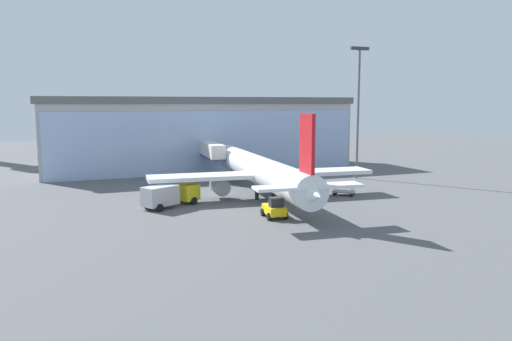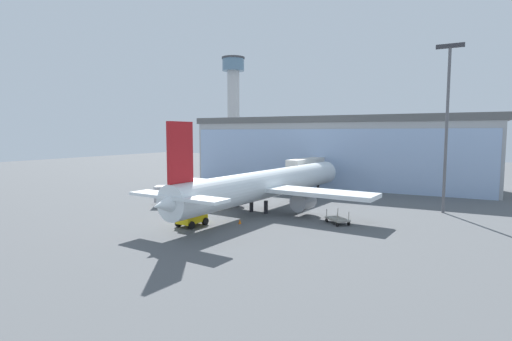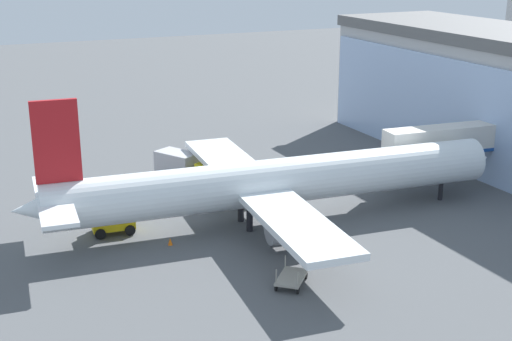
{
  "view_description": "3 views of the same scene",
  "coord_description": "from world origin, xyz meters",
  "px_view_note": "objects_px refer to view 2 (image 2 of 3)",
  "views": [
    {
      "loc": [
        -22.63,
        -54.76,
        12.12
      ],
      "look_at": [
        0.03,
        5.84,
        3.3
      ],
      "focal_mm": 35.0,
      "sensor_mm": 36.0,
      "label": 1
    },
    {
      "loc": [
        23.95,
        -40.54,
        9.98
      ],
      "look_at": [
        -2.47,
        7.02,
        4.87
      ],
      "focal_mm": 28.0,
      "sensor_mm": 36.0,
      "label": 2
    },
    {
      "loc": [
        48.23,
        -17.43,
        21.09
      ],
      "look_at": [
        -1.58,
        4.64,
        3.85
      ],
      "focal_mm": 50.0,
      "sensor_mm": 36.0,
      "label": 3
    }
  ],
  "objects_px": {
    "control_tower": "(233,100)",
    "catering_truck": "(180,194)",
    "baggage_cart": "(337,219)",
    "safety_cone_wingtip": "(164,201)",
    "pushback_tug": "(191,217)",
    "safety_cone_nose": "(240,221)",
    "jet_bridge": "(312,166)",
    "apron_light_mast": "(447,115)",
    "airplane": "(267,184)"
  },
  "relations": [
    {
      "from": "apron_light_mast",
      "to": "baggage_cart",
      "type": "distance_m",
      "value": 19.7
    },
    {
      "from": "jet_bridge",
      "to": "safety_cone_nose",
      "type": "xyz_separation_m",
      "value": [
        2.53,
        -28.26,
        -4.06
      ]
    },
    {
      "from": "baggage_cart",
      "to": "safety_cone_nose",
      "type": "distance_m",
      "value": 10.79
    },
    {
      "from": "apron_light_mast",
      "to": "pushback_tug",
      "type": "relative_size",
      "value": 6.27
    },
    {
      "from": "control_tower",
      "to": "catering_truck",
      "type": "distance_m",
      "value": 85.85
    },
    {
      "from": "control_tower",
      "to": "pushback_tug",
      "type": "height_order",
      "value": "control_tower"
    },
    {
      "from": "control_tower",
      "to": "pushback_tug",
      "type": "bearing_deg",
      "value": -60.49
    },
    {
      "from": "jet_bridge",
      "to": "control_tower",
      "type": "height_order",
      "value": "control_tower"
    },
    {
      "from": "jet_bridge",
      "to": "catering_truck",
      "type": "xyz_separation_m",
      "value": [
        -10.92,
        -22.28,
        -2.86
      ]
    },
    {
      "from": "pushback_tug",
      "to": "safety_cone_wingtip",
      "type": "xyz_separation_m",
      "value": [
        -12.13,
        9.2,
        -0.7
      ]
    },
    {
      "from": "pushback_tug",
      "to": "apron_light_mast",
      "type": "bearing_deg",
      "value": -43.56
    },
    {
      "from": "jet_bridge",
      "to": "safety_cone_nose",
      "type": "bearing_deg",
      "value": -170.56
    },
    {
      "from": "jet_bridge",
      "to": "pushback_tug",
      "type": "distance_m",
      "value": 31.88
    },
    {
      "from": "airplane",
      "to": "safety_cone_nose",
      "type": "distance_m",
      "value": 9.23
    },
    {
      "from": "pushback_tug",
      "to": "safety_cone_nose",
      "type": "distance_m",
      "value": 5.34
    },
    {
      "from": "pushback_tug",
      "to": "safety_cone_wingtip",
      "type": "relative_size",
      "value": 6.03
    },
    {
      "from": "safety_cone_nose",
      "to": "pushback_tug",
      "type": "bearing_deg",
      "value": -140.02
    },
    {
      "from": "jet_bridge",
      "to": "pushback_tug",
      "type": "relative_size",
      "value": 4.48
    },
    {
      "from": "control_tower",
      "to": "safety_cone_nose",
      "type": "xyz_separation_m",
      "value": [
        51.45,
        -80.33,
        -21.18
      ]
    },
    {
      "from": "safety_cone_nose",
      "to": "catering_truck",
      "type": "bearing_deg",
      "value": 156.02
    },
    {
      "from": "safety_cone_wingtip",
      "to": "apron_light_mast",
      "type": "bearing_deg",
      "value": 18.8
    },
    {
      "from": "safety_cone_wingtip",
      "to": "control_tower",
      "type": "bearing_deg",
      "value": 115.32
    },
    {
      "from": "control_tower",
      "to": "baggage_cart",
      "type": "height_order",
      "value": "control_tower"
    },
    {
      "from": "control_tower",
      "to": "airplane",
      "type": "xyz_separation_m",
      "value": [
        50.39,
        -71.69,
        -18.1
      ]
    },
    {
      "from": "control_tower",
      "to": "safety_cone_wingtip",
      "type": "distance_m",
      "value": 85.13
    },
    {
      "from": "jet_bridge",
      "to": "pushback_tug",
      "type": "bearing_deg",
      "value": -178.43
    },
    {
      "from": "safety_cone_nose",
      "to": "airplane",
      "type": "bearing_deg",
      "value": 96.97
    },
    {
      "from": "apron_light_mast",
      "to": "baggage_cart",
      "type": "relative_size",
      "value": 6.57
    },
    {
      "from": "airplane",
      "to": "baggage_cart",
      "type": "bearing_deg",
      "value": -103.65
    },
    {
      "from": "apron_light_mast",
      "to": "catering_truck",
      "type": "distance_m",
      "value": 36.27
    },
    {
      "from": "airplane",
      "to": "safety_cone_wingtip",
      "type": "relative_size",
      "value": 72.41
    },
    {
      "from": "safety_cone_wingtip",
      "to": "baggage_cart",
      "type": "bearing_deg",
      "value": -1.18
    },
    {
      "from": "airplane",
      "to": "safety_cone_wingtip",
      "type": "height_order",
      "value": "airplane"
    },
    {
      "from": "jet_bridge",
      "to": "airplane",
      "type": "bearing_deg",
      "value": -171.38
    },
    {
      "from": "catering_truck",
      "to": "baggage_cart",
      "type": "bearing_deg",
      "value": -31.29
    },
    {
      "from": "catering_truck",
      "to": "safety_cone_nose",
      "type": "xyz_separation_m",
      "value": [
        13.45,
        -5.98,
        -1.19
      ]
    },
    {
      "from": "baggage_cart",
      "to": "apron_light_mast",
      "type": "bearing_deg",
      "value": -86.66
    },
    {
      "from": "baggage_cart",
      "to": "pushback_tug",
      "type": "relative_size",
      "value": 0.95
    },
    {
      "from": "airplane",
      "to": "safety_cone_nose",
      "type": "bearing_deg",
      "value": -168.82
    },
    {
      "from": "pushback_tug",
      "to": "jet_bridge",
      "type": "bearing_deg",
      "value": 1.19
    },
    {
      "from": "control_tower",
      "to": "safety_cone_nose",
      "type": "relative_size",
      "value": 64.91
    },
    {
      "from": "catering_truck",
      "to": "safety_cone_wingtip",
      "type": "height_order",
      "value": "catering_truck"
    },
    {
      "from": "control_tower",
      "to": "apron_light_mast",
      "type": "bearing_deg",
      "value": -41.54
    },
    {
      "from": "baggage_cart",
      "to": "pushback_tug",
      "type": "bearing_deg",
      "value": 73.87
    },
    {
      "from": "jet_bridge",
      "to": "safety_cone_wingtip",
      "type": "bearing_deg",
      "value": 153.03
    },
    {
      "from": "baggage_cart",
      "to": "safety_cone_wingtip",
      "type": "bearing_deg",
      "value": 39.9
    },
    {
      "from": "baggage_cart",
      "to": "pushback_tug",
      "type": "height_order",
      "value": "pushback_tug"
    },
    {
      "from": "jet_bridge",
      "to": "safety_cone_wingtip",
      "type": "distance_m",
      "value": 26.6
    },
    {
      "from": "baggage_cart",
      "to": "airplane",
      "type": "bearing_deg",
      "value": 23.23
    },
    {
      "from": "apron_light_mast",
      "to": "safety_cone_wingtip",
      "type": "distance_m",
      "value": 39.15
    }
  ]
}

